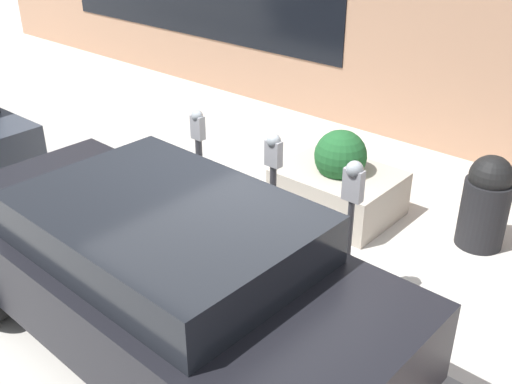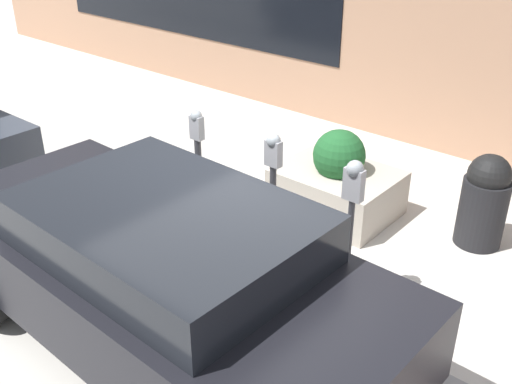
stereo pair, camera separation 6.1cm
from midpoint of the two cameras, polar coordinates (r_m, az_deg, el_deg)
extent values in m
plane|color=beige|center=(6.46, -0.87, -8.08)|extent=(40.00, 40.00, 0.00)
cube|color=gray|center=(6.40, -1.34, -8.25)|extent=(24.50, 0.16, 0.04)
cube|color=tan|center=(9.27, 18.27, 15.13)|extent=(24.50, 0.15, 3.94)
cylinder|color=#38383D|center=(5.90, 8.46, -5.59)|extent=(0.06, 0.06, 1.14)
cube|color=#99999E|center=(5.54, 8.98, 0.71)|extent=(0.19, 0.09, 0.32)
sphere|color=gray|center=(5.47, 9.10, 2.19)|extent=(0.16, 0.16, 0.16)
cylinder|color=#38383D|center=(6.31, 1.30, -2.48)|extent=(0.07, 0.07, 1.22)
cube|color=#99999E|center=(5.97, 1.38, 3.70)|extent=(0.17, 0.09, 0.27)
sphere|color=gray|center=(5.91, 1.39, 4.90)|extent=(0.14, 0.14, 0.14)
cylinder|color=#38383D|center=(7.01, -5.63, 0.56)|extent=(0.08, 0.08, 1.19)
cube|color=#99999E|center=(6.71, -5.92, 6.12)|extent=(0.15, 0.09, 0.27)
sphere|color=gray|center=(6.66, -5.98, 7.20)|extent=(0.13, 0.13, 0.13)
cube|color=#B2A899|center=(7.59, 7.45, 0.05)|extent=(1.42, 1.12, 0.57)
sphere|color=#1E5628|center=(7.37, 7.69, 3.46)|extent=(0.65, 0.65, 0.65)
cube|color=black|center=(5.37, -9.75, -7.93)|extent=(4.70, 2.03, 0.71)
cube|color=black|center=(4.93, -8.86, -3.40)|extent=(2.46, 1.75, 0.43)
cylinder|color=black|center=(6.98, -11.77, -2.52)|extent=(0.66, 0.23, 0.66)
cylinder|color=black|center=(5.36, 8.51, -12.68)|extent=(0.66, 0.23, 0.66)
cylinder|color=black|center=(9.01, -22.52, 3.05)|extent=(0.68, 0.21, 0.68)
cylinder|color=black|center=(7.28, 20.49, -1.82)|extent=(0.53, 0.53, 0.81)
sphere|color=black|center=(7.08, 21.11, 1.51)|extent=(0.48, 0.48, 0.48)
camera|label=1|loc=(0.03, 89.71, 0.15)|focal=42.00mm
camera|label=2|loc=(0.03, -90.29, -0.15)|focal=42.00mm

